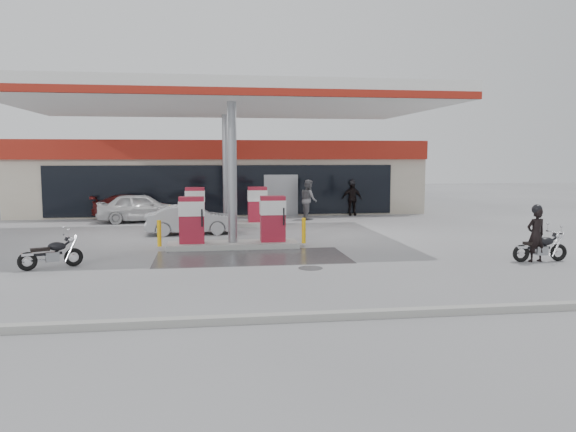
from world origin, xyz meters
The scene contains 16 objects.
ground centered at (0.00, 0.00, 0.00)m, with size 90.00×90.00×0.00m, color gray.
wet_patch centered at (0.50, 0.00, 0.00)m, with size 6.00×3.00×0.00m, color #4C4C4F.
drain_cover centered at (2.00, -2.00, 0.00)m, with size 0.70×0.70×0.01m, color #38383A.
kerb centered at (0.00, -7.00, 0.07)m, with size 28.00×0.25×0.15m, color gray.
store_building centered at (0.01, 15.94, 2.01)m, with size 22.00×8.22×4.00m.
canopy centered at (0.00, 5.00, 5.27)m, with size 16.00×10.02×5.51m.
pump_island_near centered at (0.00, 2.00, 0.71)m, with size 5.14×1.30×1.78m.
pump_island_far centered at (0.00, 8.00, 0.71)m, with size 5.14×1.30×1.78m.
main_motorcycle centered at (9.04, -2.00, 0.40)m, with size 1.74×0.67×0.90m.
biker_main centered at (8.85, -2.00, 0.82)m, with size 0.59×0.39×1.63m, color black.
parked_motorcycle centered at (-5.22, -0.98, 0.40)m, with size 1.65×0.91×0.90m.
sedan_white centered at (-3.98, 10.20, 0.70)m, with size 1.66×4.13×1.41m, color silver.
attendant centered at (4.19, 10.25, 1.00)m, with size 0.98×0.76×2.01m, color slate.
hatchback_silver centered at (-1.54, 5.60, 0.60)m, with size 1.26×3.62×1.19m, color #9C9FA3.
parked_car_left centered at (-4.50, 12.00, 0.61)m, with size 1.72×4.23×1.23m, color #460F0F.
biker_walking centered at (6.83, 11.80, 0.90)m, with size 1.06×0.44×1.81m, color black.
Camera 1 is at (-0.87, -17.36, 3.14)m, focal length 35.00 mm.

